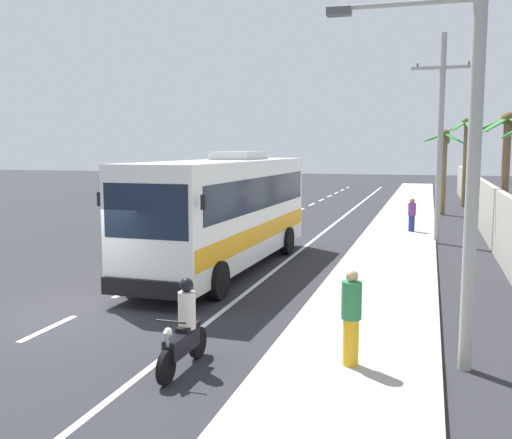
% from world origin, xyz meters
% --- Properties ---
extents(ground_plane, '(160.00, 160.00, 0.00)m').
position_xyz_m(ground_plane, '(0.00, 0.00, 0.00)').
color(ground_plane, '#28282D').
extents(sidewalk_kerb, '(3.20, 90.00, 0.14)m').
position_xyz_m(sidewalk_kerb, '(6.80, 10.00, 0.07)').
color(sidewalk_kerb, '#A8A399').
rests_on(sidewalk_kerb, ground).
extents(lane_markings, '(3.41, 71.00, 0.01)m').
position_xyz_m(lane_markings, '(2.01, 14.67, 0.00)').
color(lane_markings, white).
rests_on(lane_markings, ground).
extents(boundary_wall, '(0.24, 60.00, 2.46)m').
position_xyz_m(boundary_wall, '(10.60, 14.00, 1.23)').
color(boundary_wall, '#9E998E').
rests_on(boundary_wall, ground).
extents(coach_bus_foreground, '(3.11, 11.01, 3.90)m').
position_xyz_m(coach_bus_foreground, '(1.65, 6.26, 2.02)').
color(coach_bus_foreground, white).
rests_on(coach_bus_foreground, ground).
extents(motorcycle_beside_bus, '(0.56, 1.96, 1.67)m').
position_xyz_m(motorcycle_beside_bus, '(3.89, -2.38, 0.67)').
color(motorcycle_beside_bus, black).
rests_on(motorcycle_beside_bus, ground).
extents(pedestrian_near_kerb, '(0.36, 0.36, 1.74)m').
position_xyz_m(pedestrian_near_kerb, '(6.82, -1.69, 1.05)').
color(pedestrian_near_kerb, gold).
rests_on(pedestrian_near_kerb, sidewalk_kerb).
extents(pedestrian_midwalk, '(0.36, 0.36, 1.56)m').
position_xyz_m(pedestrian_midwalk, '(7.33, 16.17, 0.95)').
color(pedestrian_midwalk, navy).
rests_on(pedestrian_midwalk, sidewalk_kerb).
extents(utility_pole_nearest, '(3.76, 0.24, 8.97)m').
position_xyz_m(utility_pole_nearest, '(8.70, -0.93, 4.78)').
color(utility_pole_nearest, '#9E9E99').
rests_on(utility_pole_nearest, ground).
extents(utility_pole_mid, '(2.51, 0.24, 8.68)m').
position_xyz_m(utility_pole_mid, '(8.43, 13.79, 4.55)').
color(utility_pole_mid, '#9E9E99').
rests_on(utility_pole_mid, ground).
extents(palm_second, '(2.61, 2.65, 5.48)m').
position_xyz_m(palm_second, '(11.05, 14.08, 3.79)').
color(palm_second, brown).
rests_on(palm_second, ground).
extents(palm_third, '(2.97, 3.10, 6.06)m').
position_xyz_m(palm_third, '(10.32, 30.35, 4.40)').
color(palm_third, brown).
rests_on(palm_third, ground).
extents(palm_fourth, '(2.72, 2.86, 5.13)m').
position_xyz_m(palm_fourth, '(8.84, 24.99, 3.47)').
color(palm_fourth, brown).
rests_on(palm_fourth, ground).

